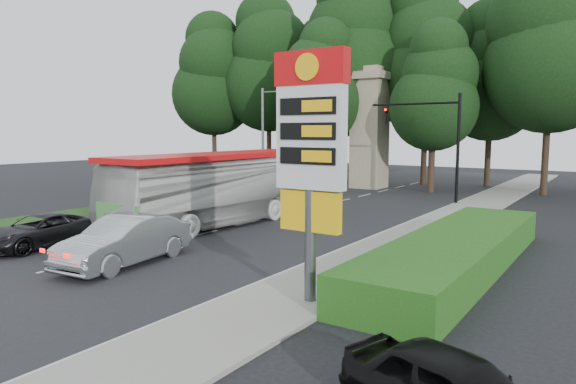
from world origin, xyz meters
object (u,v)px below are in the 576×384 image
Objects in this scene: monument at (370,127)px; transit_bus at (222,189)px; sedan_silver at (125,241)px; traffic_signal_mast at (438,133)px; streetlight_signs at (265,136)px; suv_charcoal at (40,231)px; gas_station_pylon at (311,143)px.

transit_bus is (1.05, -19.99, -3.27)m from monument.
monument is 1.90× the size of sedan_silver.
sedan_silver is at bearing -100.74° from traffic_signal_mast.
monument is 20.28m from transit_bus.
suv_charcoal is at bearing -80.78° from streetlight_signs.
streetlight_signs is 13.68m from transit_bus.
traffic_signal_mast is 0.72× the size of monument.
streetlight_signs is 0.80× the size of monument.
monument reaches higher than transit_bus.
sedan_silver is (8.49, -20.05, -3.57)m from streetlight_signs.
traffic_signal_mast reaches higher than transit_bus.
monument is 0.76× the size of transit_bus.
streetlight_signs is 9.44m from monument.
monument is at bearing 142.00° from traffic_signal_mast.
sedan_silver is 5.22m from suv_charcoal.
transit_bus is (-10.15, 8.02, -2.61)m from gas_station_pylon.
traffic_signal_mast is 22.76m from sedan_silver.
streetlight_signs is at bearing 105.93° from sedan_silver.
gas_station_pylon is at bearing -34.82° from transit_bus.
streetlight_signs reaches higher than suv_charcoal.
traffic_signal_mast is at bearing -38.00° from monument.
streetlight_signs is at bearing 128.96° from gas_station_pylon.
sedan_silver is at bearing -179.71° from gas_station_pylon.
transit_bus is 8.48m from sedan_silver.
traffic_signal_mast reaches higher than suv_charcoal.
monument reaches higher than gas_station_pylon.
streetlight_signs is 0.61× the size of transit_bus.
transit_bus is 8.70m from suv_charcoal.
monument reaches higher than sedan_silver.
streetlight_signs is at bearing 120.21° from transit_bus.
traffic_signal_mast is at bearing 99.09° from gas_station_pylon.
streetlight_signs is (-12.67, -1.99, -0.23)m from traffic_signal_mast.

